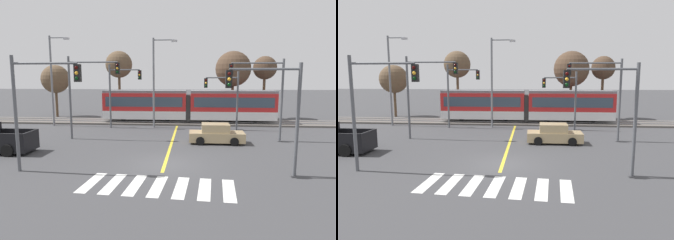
# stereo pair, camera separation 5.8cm
# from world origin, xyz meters

# --- Properties ---
(ground_plane) EXTENTS (200.00, 200.00, 0.00)m
(ground_plane) POSITION_xyz_m (0.00, 0.00, 0.00)
(ground_plane) COLOR #3D3D3F
(track_bed) EXTENTS (120.00, 4.00, 0.18)m
(track_bed) POSITION_xyz_m (0.00, 15.76, 0.09)
(track_bed) COLOR #56514C
(track_bed) RESTS_ON ground
(rail_near) EXTENTS (120.00, 0.08, 0.10)m
(rail_near) POSITION_xyz_m (0.00, 15.04, 0.23)
(rail_near) COLOR #939399
(rail_near) RESTS_ON track_bed
(rail_far) EXTENTS (120.00, 0.08, 0.10)m
(rail_far) POSITION_xyz_m (0.00, 16.48, 0.23)
(rail_far) COLOR #939399
(rail_far) RESTS_ON track_bed
(light_rail_tram) EXTENTS (18.50, 2.64, 3.43)m
(light_rail_tram) POSITION_xyz_m (1.13, 15.76, 2.05)
(light_rail_tram) COLOR silver
(light_rail_tram) RESTS_ON track_bed
(crosswalk_stripe_0) EXTENTS (0.76, 2.83, 0.01)m
(crosswalk_stripe_0) POSITION_xyz_m (-3.29, -3.30, 0.00)
(crosswalk_stripe_0) COLOR silver
(crosswalk_stripe_0) RESTS_ON ground
(crosswalk_stripe_1) EXTENTS (0.76, 2.83, 0.01)m
(crosswalk_stripe_1) POSITION_xyz_m (-2.19, -3.38, 0.00)
(crosswalk_stripe_1) COLOR silver
(crosswalk_stripe_1) RESTS_ON ground
(crosswalk_stripe_2) EXTENTS (0.76, 2.83, 0.01)m
(crosswalk_stripe_2) POSITION_xyz_m (-1.10, -3.46, 0.00)
(crosswalk_stripe_2) COLOR silver
(crosswalk_stripe_2) RESTS_ON ground
(crosswalk_stripe_3) EXTENTS (0.76, 2.83, 0.01)m
(crosswalk_stripe_3) POSITION_xyz_m (0.00, -3.54, 0.00)
(crosswalk_stripe_3) COLOR silver
(crosswalk_stripe_3) RESTS_ON ground
(crosswalk_stripe_4) EXTENTS (0.76, 2.83, 0.01)m
(crosswalk_stripe_4) POSITION_xyz_m (1.10, -3.62, 0.00)
(crosswalk_stripe_4) COLOR silver
(crosswalk_stripe_4) RESTS_ON ground
(crosswalk_stripe_5) EXTENTS (0.76, 2.83, 0.01)m
(crosswalk_stripe_5) POSITION_xyz_m (2.19, -3.70, 0.00)
(crosswalk_stripe_5) COLOR silver
(crosswalk_stripe_5) RESTS_ON ground
(crosswalk_stripe_6) EXTENTS (0.76, 2.83, 0.01)m
(crosswalk_stripe_6) POSITION_xyz_m (3.29, -3.78, 0.00)
(crosswalk_stripe_6) COLOR silver
(crosswalk_stripe_6) RESTS_ON ground
(lane_centre_line) EXTENTS (0.20, 15.30, 0.01)m
(lane_centre_line) POSITION_xyz_m (0.00, 6.11, 0.00)
(lane_centre_line) COLOR gold
(lane_centre_line) RESTS_ON ground
(sedan_crossing) EXTENTS (4.22, 1.95, 1.52)m
(sedan_crossing) POSITION_xyz_m (3.45, 5.96, 0.70)
(sedan_crossing) COLOR tan
(sedan_crossing) RESTS_ON ground
(traffic_light_far_left) EXTENTS (3.25, 0.38, 6.28)m
(traffic_light_far_left) POSITION_xyz_m (-5.53, 12.13, 4.07)
(traffic_light_far_left) COLOR #515459
(traffic_light_far_left) RESTS_ON ground
(traffic_light_near_right) EXTENTS (3.75, 0.38, 5.82)m
(traffic_light_near_right) POSITION_xyz_m (5.63, -1.49, 3.90)
(traffic_light_near_right) COLOR #515459
(traffic_light_near_right) RESTS_ON ground
(traffic_light_mid_left) EXTENTS (4.25, 0.38, 6.72)m
(traffic_light_mid_left) POSITION_xyz_m (-6.99, 6.62, 4.43)
(traffic_light_mid_left) COLOR #515459
(traffic_light_mid_left) RESTS_ON ground
(traffic_light_mid_right) EXTENTS (4.25, 0.38, 6.48)m
(traffic_light_mid_right) POSITION_xyz_m (7.18, 7.13, 4.35)
(traffic_light_mid_right) COLOR #515459
(traffic_light_mid_right) RESTS_ON ground
(traffic_light_near_left) EXTENTS (3.75, 0.38, 6.23)m
(traffic_light_near_left) POSITION_xyz_m (-6.58, -1.89, 4.11)
(traffic_light_near_left) COLOR #515459
(traffic_light_near_left) RESTS_ON ground
(traffic_light_far_right) EXTENTS (3.25, 0.38, 5.59)m
(traffic_light_far_right) POSITION_xyz_m (4.71, 11.79, 3.61)
(traffic_light_far_right) COLOR #515459
(traffic_light_far_right) RESTS_ON ground
(street_lamp_west) EXTENTS (2.14, 0.28, 9.18)m
(street_lamp_west) POSITION_xyz_m (-12.72, 12.99, 5.17)
(street_lamp_west) COLOR slate
(street_lamp_west) RESTS_ON ground
(street_lamp_centre) EXTENTS (2.43, 0.28, 8.83)m
(street_lamp_centre) POSITION_xyz_m (-2.06, 12.68, 5.03)
(street_lamp_centre) COLOR slate
(street_lamp_centre) RESTS_ON ground
(bare_tree_far_west) EXTENTS (3.53, 3.53, 6.55)m
(bare_tree_far_west) POSITION_xyz_m (-15.67, 19.74, 4.76)
(bare_tree_far_west) COLOR brown
(bare_tree_far_west) RESTS_ON ground
(bare_tree_west) EXTENTS (3.30, 3.30, 8.24)m
(bare_tree_west) POSITION_xyz_m (-7.59, 20.14, 6.53)
(bare_tree_west) COLOR brown
(bare_tree_west) RESTS_ON ground
(bare_tree_east) EXTENTS (4.16, 4.16, 8.07)m
(bare_tree_east) POSITION_xyz_m (6.32, 19.30, 5.97)
(bare_tree_east) COLOR brown
(bare_tree_east) RESTS_ON ground
(bare_tree_far_east) EXTENTS (2.80, 2.80, 7.54)m
(bare_tree_far_east) POSITION_xyz_m (10.22, 20.34, 6.05)
(bare_tree_far_east) COLOR brown
(bare_tree_far_east) RESTS_ON ground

